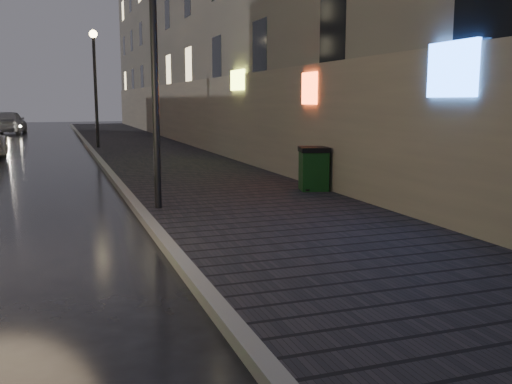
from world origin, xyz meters
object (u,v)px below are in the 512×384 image
(lamp_far, at_px, (95,74))
(car_far, at_px, (8,122))
(trash_bin, at_px, (314,168))
(lamp_near, at_px, (154,38))

(lamp_far, bearing_deg, car_far, 107.10)
(lamp_far, relative_size, trash_bin, 5.05)
(lamp_far, distance_m, car_far, 16.59)
(lamp_near, distance_m, trash_bin, 4.96)
(lamp_near, relative_size, trash_bin, 5.05)
(lamp_far, distance_m, trash_bin, 15.71)
(lamp_near, height_order, lamp_far, same)
(lamp_near, distance_m, lamp_far, 16.00)
(lamp_near, height_order, car_far, lamp_near)
(car_far, bearing_deg, trash_bin, 111.76)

